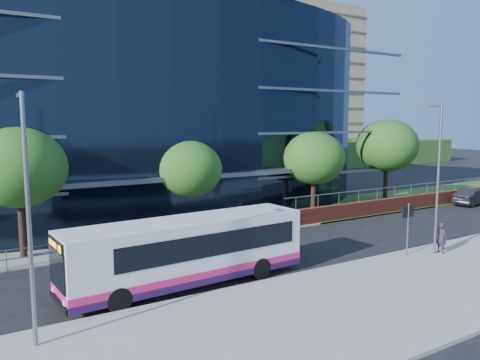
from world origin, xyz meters
TOP-DOWN VIEW (x-y plane):
  - ground at (0.00, 0.00)m, footprint 200.00×200.00m
  - pavement_near at (0.00, -5.00)m, footprint 80.00×8.00m
  - kerb at (0.00, -1.00)m, footprint 80.00×0.25m
  - yellow_line_outer at (0.00, -0.80)m, footprint 80.00×0.08m
  - yellow_line_inner at (0.00, -0.65)m, footprint 80.00×0.08m
  - far_forecourt at (-6.00, 11.00)m, footprint 50.00×8.00m
  - grass_verge at (24.00, 11.00)m, footprint 36.00×8.00m
  - glass_office at (-4.00, 20.85)m, footprint 44.00×23.10m
  - retaining_wall at (20.00, 7.30)m, footprint 34.00×0.40m
  - guard_railings at (-8.00, 7.00)m, footprint 24.00×0.05m
  - apartment_block at (32.00, 57.21)m, footprint 60.00×42.00m
  - street_sign at (4.50, -1.59)m, footprint 0.85×0.09m
  - tree_far_a at (-13.00, 9.00)m, footprint 4.95×4.95m
  - tree_far_b at (-3.00, 9.50)m, footprint 4.29×4.29m
  - tree_far_c at (7.00, 9.00)m, footprint 4.62×4.62m
  - tree_far_d at (16.00, 10.00)m, footprint 5.28×5.28m
  - tree_dist_e at (24.00, 40.00)m, footprint 4.62×4.62m
  - tree_dist_f at (40.00, 42.00)m, footprint 4.29×4.29m
  - streetlight_west at (-14.00, -2.17)m, footprint 0.15×0.77m
  - streetlight_east at (6.00, -2.17)m, footprint 0.15×0.77m
  - city_bus at (-7.23, 0.63)m, footprint 11.17×3.16m
  - parked_car at (22.59, 6.02)m, footprint 4.58×2.05m
  - pedestrian at (6.47, -2.26)m, footprint 0.42×0.62m

SIDE VIEW (x-z plane):
  - ground at x=0.00m, z-range 0.00..0.00m
  - yellow_line_outer at x=0.00m, z-range 0.00..0.01m
  - yellow_line_inner at x=0.00m, z-range 0.00..0.01m
  - far_forecourt at x=-6.00m, z-range 0.00..0.10m
  - grass_verge at x=24.00m, z-range 0.00..0.12m
  - pavement_near at x=0.00m, z-range 0.00..0.15m
  - kerb at x=0.00m, z-range 0.00..0.16m
  - retaining_wall at x=20.00m, z-range -0.44..1.67m
  - parked_car at x=22.59m, z-range 0.00..1.46m
  - guard_railings at x=-8.00m, z-range 0.27..1.37m
  - pedestrian at x=6.47m, z-range 0.15..1.81m
  - city_bus at x=-7.23m, z-range 0.09..3.08m
  - street_sign at x=4.50m, z-range 0.75..3.55m
  - tree_far_b at x=-3.00m, z-range 1.19..7.23m
  - tree_dist_f at x=40.00m, z-range 1.19..7.23m
  - streetlight_west at x=-14.00m, z-range 0.44..8.44m
  - streetlight_east at x=6.00m, z-range 0.44..8.44m
  - tree_far_c at x=7.00m, z-range 1.28..7.79m
  - tree_dist_e at x=24.00m, z-range 1.28..7.79m
  - tree_far_a at x=-13.00m, z-range 1.37..8.35m
  - tree_far_d at x=16.00m, z-range 1.47..8.91m
  - glass_office at x=-4.00m, z-range 0.00..16.00m
  - apartment_block at x=32.00m, z-range -3.89..26.11m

